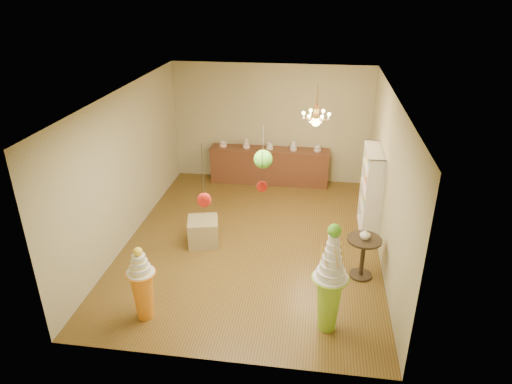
# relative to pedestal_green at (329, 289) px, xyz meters

# --- Properties ---
(floor) EXTENTS (6.50, 6.50, 0.00)m
(floor) POSITION_rel_pedestal_green_xyz_m (-1.50, 2.35, -0.71)
(floor) COLOR brown
(floor) RESTS_ON ground
(ceiling) EXTENTS (6.50, 6.50, 0.00)m
(ceiling) POSITION_rel_pedestal_green_xyz_m (-1.50, 2.35, 2.29)
(ceiling) COLOR white
(ceiling) RESTS_ON ground
(wall_back) EXTENTS (5.00, 0.04, 3.00)m
(wall_back) POSITION_rel_pedestal_green_xyz_m (-1.50, 5.60, 0.79)
(wall_back) COLOR tan
(wall_back) RESTS_ON ground
(wall_front) EXTENTS (5.00, 0.04, 3.00)m
(wall_front) POSITION_rel_pedestal_green_xyz_m (-1.50, -0.90, 0.79)
(wall_front) COLOR tan
(wall_front) RESTS_ON ground
(wall_left) EXTENTS (0.04, 6.50, 3.00)m
(wall_left) POSITION_rel_pedestal_green_xyz_m (-4.00, 2.35, 0.79)
(wall_left) COLOR tan
(wall_left) RESTS_ON ground
(wall_right) EXTENTS (0.04, 6.50, 3.00)m
(wall_right) POSITION_rel_pedestal_green_xyz_m (1.00, 2.35, 0.79)
(wall_right) COLOR tan
(wall_right) RESTS_ON ground
(pedestal_green) EXTENTS (0.68, 0.68, 1.81)m
(pedestal_green) POSITION_rel_pedestal_green_xyz_m (0.00, 0.00, 0.00)
(pedestal_green) COLOR #8BC02A
(pedestal_green) RESTS_ON floor
(pedestal_orange) EXTENTS (0.52, 0.52, 1.27)m
(pedestal_orange) POSITION_rel_pedestal_green_xyz_m (-2.83, -0.14, -0.18)
(pedestal_orange) COLOR orange
(pedestal_orange) RESTS_ON floor
(burlap_riser) EXTENTS (0.71, 0.71, 0.54)m
(burlap_riser) POSITION_rel_pedestal_green_xyz_m (-2.46, 2.12, -0.44)
(burlap_riser) COLOR olive
(burlap_riser) RESTS_ON floor
(sideboard) EXTENTS (3.04, 0.54, 1.16)m
(sideboard) POSITION_rel_pedestal_green_xyz_m (-1.50, 5.32, -0.23)
(sideboard) COLOR #582E1B
(sideboard) RESTS_ON floor
(shelving_unit) EXTENTS (0.33, 1.20, 1.80)m
(shelving_unit) POSITION_rel_pedestal_green_xyz_m (0.84, 3.15, 0.19)
(shelving_unit) COLOR beige
(shelving_unit) RESTS_ON floor
(round_table) EXTENTS (0.62, 0.62, 0.77)m
(round_table) POSITION_rel_pedestal_green_xyz_m (0.60, 1.43, -0.21)
(round_table) COLOR black
(round_table) RESTS_ON floor
(vase) EXTENTS (0.20, 0.20, 0.19)m
(vase) POSITION_rel_pedestal_green_xyz_m (0.60, 1.43, 0.16)
(vase) COLOR beige
(vase) RESTS_ON round_table
(pom_red_left) EXTENTS (0.19, 0.19, 0.88)m
(pom_red_left) POSITION_rel_pedestal_green_xyz_m (-1.73, -0.32, 1.50)
(pom_red_left) COLOR #403C2E
(pom_red_left) RESTS_ON ceiling
(pom_green_mid) EXTENTS (0.28, 0.28, 0.73)m
(pom_green_mid) POSITION_rel_pedestal_green_xyz_m (-1.09, 0.75, 1.70)
(pom_green_mid) COLOR #403C2E
(pom_green_mid) RESTS_ON ceiling
(pom_red_right) EXTENTS (0.14, 0.14, 0.52)m
(pom_red_right) POSITION_rel_pedestal_green_xyz_m (-0.94, -0.53, 1.84)
(pom_red_right) COLOR #403C2E
(pom_red_right) RESTS_ON ceiling
(chandelier) EXTENTS (0.61, 0.61, 0.85)m
(chandelier) POSITION_rel_pedestal_green_xyz_m (-0.36, 3.37, 1.59)
(chandelier) COLOR #E0944F
(chandelier) RESTS_ON ceiling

